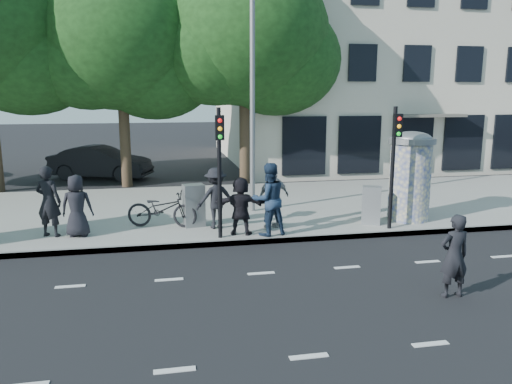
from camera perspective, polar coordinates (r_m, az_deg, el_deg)
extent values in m
plane|color=black|center=(9.85, 2.25, -12.09)|extent=(120.00, 120.00, 0.00)
cube|color=gray|center=(16.87, -3.57, -1.88)|extent=(40.00, 8.00, 0.15)
cube|color=slate|center=(13.10, -1.31, -5.74)|extent=(40.00, 0.10, 0.16)
cube|color=silver|center=(7.95, 6.07, -18.20)|extent=(32.00, 0.12, 0.01)
cube|color=silver|center=(11.12, 0.59, -9.28)|extent=(32.00, 0.12, 0.01)
cylinder|color=beige|center=(15.56, 17.15, 1.12)|extent=(1.20, 1.20, 2.30)
cylinder|color=slate|center=(15.41, 17.41, 5.63)|extent=(1.36, 1.36, 0.16)
ellipsoid|color=slate|center=(15.40, 17.43, 5.92)|extent=(1.10, 1.10, 0.38)
cylinder|color=black|center=(12.90, -4.20, 2.07)|extent=(0.11, 0.11, 3.40)
cube|color=black|center=(12.59, -4.18, 7.34)|extent=(0.22, 0.14, 0.62)
cylinder|color=black|center=(14.28, 15.32, 2.58)|extent=(0.11, 0.11, 3.40)
cube|color=black|center=(13.99, 15.90, 7.33)|extent=(0.22, 0.14, 0.62)
cylinder|color=slate|center=(15.77, -0.42, 12.15)|extent=(0.16, 0.16, 8.00)
cylinder|color=#38281C|center=(21.61, -14.77, 6.38)|extent=(0.44, 0.44, 4.41)
ellipsoid|color=black|center=(21.66, -15.30, 16.63)|extent=(6.80, 6.80, 5.78)
cylinder|color=#38281C|center=(21.47, -1.32, 6.95)|extent=(0.44, 0.44, 4.59)
ellipsoid|color=black|center=(21.54, -1.37, 17.70)|extent=(7.00, 7.00, 5.95)
cube|color=beige|center=(32.13, 15.58, 14.59)|extent=(20.00, 15.00, 12.00)
cube|color=black|center=(25.60, 22.58, 5.23)|extent=(18.00, 0.10, 2.60)
cube|color=#59544C|center=(24.17, 19.26, 8.25)|extent=(3.20, 0.90, 0.12)
cube|color=#194C8C|center=(21.75, 1.23, 9.40)|extent=(1.60, 0.06, 0.30)
imported|color=black|center=(13.98, -19.79, -1.49)|extent=(0.85, 0.59, 1.66)
imported|color=black|center=(14.22, -22.61, -0.99)|extent=(0.81, 0.69, 1.90)
imported|color=#1D2E48|center=(13.25, 1.45, -0.84)|extent=(1.09, 0.93, 1.95)
imported|color=black|center=(14.02, -4.61, -0.69)|extent=(1.21, 0.83, 1.72)
imported|color=#9D9DA0|center=(13.94, 2.00, -0.61)|extent=(1.19, 0.96, 1.78)
imported|color=black|center=(13.34, -1.75, -1.59)|extent=(1.55, 0.88, 1.58)
imported|color=black|center=(10.39, 21.71, -6.80)|extent=(0.62, 0.42, 1.65)
imported|color=black|center=(14.39, -10.70, -1.91)|extent=(1.24, 2.12, 1.05)
cube|color=slate|center=(14.33, -7.12, -1.53)|extent=(0.64, 0.51, 1.21)
cube|color=gray|center=(14.87, 13.05, -1.47)|extent=(0.64, 0.57, 1.11)
imported|color=black|center=(24.14, -17.34, 3.25)|extent=(3.00, 4.85, 1.51)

